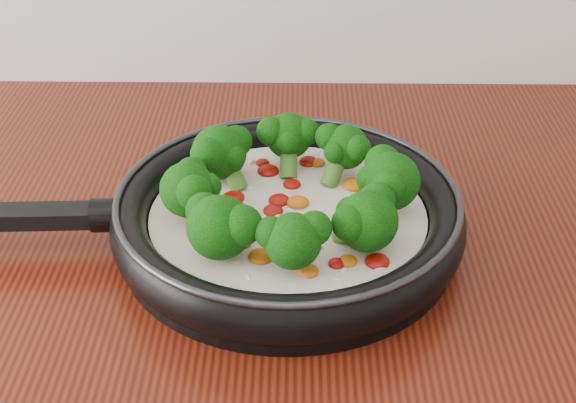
{
  "coord_description": "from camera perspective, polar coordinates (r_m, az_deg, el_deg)",
  "views": [
    {
      "loc": [
        -0.01,
        0.42,
        1.38
      ],
      "look_at": [
        -0.02,
        1.09,
        0.95
      ],
      "focal_mm": 49.9,
      "sensor_mm": 36.0,
      "label": 1
    }
  ],
  "objects": [
    {
      "name": "skillet",
      "position": [
        0.8,
        -0.26,
        -0.8
      ],
      "size": [
        0.56,
        0.37,
        0.1
      ],
      "color": "black",
      "rests_on": "counter"
    }
  ]
}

